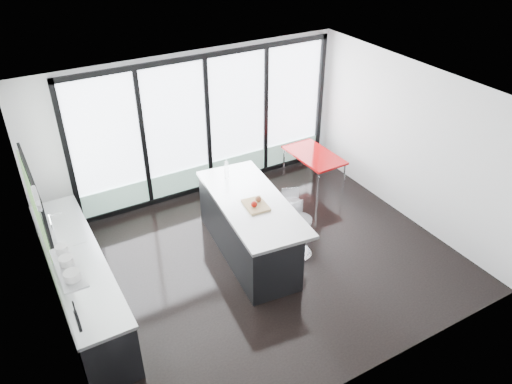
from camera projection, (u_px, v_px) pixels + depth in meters
floor at (260, 262)px, 8.08m from camera, size 6.00×5.00×0.00m
ceiling at (261, 99)px, 6.59m from camera, size 6.00×5.00×0.00m
wall_back at (206, 131)px, 9.33m from camera, size 6.00×0.09×2.80m
wall_front at (374, 292)px, 5.50m from camera, size 6.00×0.00×2.80m
wall_left at (43, 230)px, 6.19m from camera, size 0.26×5.00×2.80m
wall_right at (410, 143)px, 8.60m from camera, size 0.00×5.00×2.80m
counter_cabinets at (82, 282)px, 7.00m from camera, size 0.69×3.24×1.36m
island at (247, 227)px, 8.04m from camera, size 1.29×2.54×1.30m
bar_stool_near at (299, 236)px, 8.07m from camera, size 0.49×0.49×0.71m
bar_stool_far at (291, 216)px, 8.65m from camera, size 0.51×0.51×0.62m
red_table at (313, 169)px, 9.99m from camera, size 0.75×1.28×0.68m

